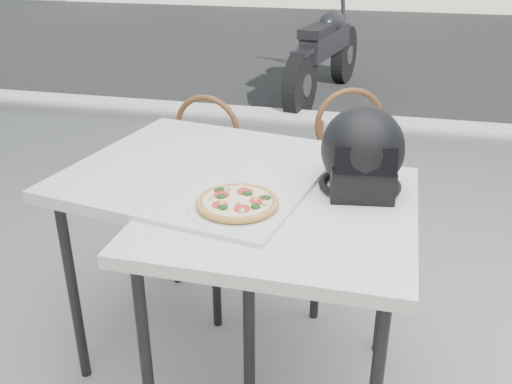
% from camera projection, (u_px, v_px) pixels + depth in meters
% --- Properties ---
extents(ground, '(80.00, 80.00, 0.00)m').
position_uv_depth(ground, '(419.00, 367.00, 2.39)').
color(ground, gray).
rests_on(ground, ground).
extents(street_asphalt, '(30.00, 8.00, 0.00)m').
position_uv_depth(street_asphalt, '(408.00, 48.00, 8.55)').
color(street_asphalt, black).
rests_on(street_asphalt, ground).
extents(curb, '(30.00, 0.25, 0.12)m').
position_uv_depth(curb, '(411.00, 128.00, 5.00)').
color(curb, '#A9A69E').
rests_on(curb, ground).
extents(cafe_table_main, '(0.89, 0.89, 0.83)m').
position_uv_depth(cafe_table_main, '(281.00, 225.00, 1.92)').
color(cafe_table_main, silver).
rests_on(cafe_table_main, ground).
extents(plate, '(0.44, 0.44, 0.02)m').
position_uv_depth(plate, '(238.00, 208.00, 1.85)').
color(plate, white).
rests_on(plate, cafe_table_main).
extents(pizza, '(0.28, 0.28, 0.03)m').
position_uv_depth(pizza, '(237.00, 202.00, 1.84)').
color(pizza, gold).
rests_on(pizza, plate).
extents(helmet, '(0.33, 0.34, 0.30)m').
position_uv_depth(helmet, '(362.00, 154.00, 1.95)').
color(helmet, black).
rests_on(helmet, cafe_table_main).
extents(cafe_chair_main, '(0.48, 0.48, 0.96)m').
position_uv_depth(cafe_chair_main, '(341.00, 162.00, 3.03)').
color(cafe_chair_main, brown).
rests_on(cafe_chair_main, ground).
extents(cafe_table_side, '(1.04, 1.04, 0.85)m').
position_uv_depth(cafe_table_side, '(201.00, 184.00, 2.19)').
color(cafe_table_side, silver).
rests_on(cafe_table_side, ground).
extents(cafe_chair_side, '(0.40, 0.40, 0.93)m').
position_uv_depth(cafe_chair_side, '(216.00, 167.00, 3.00)').
color(cafe_chair_side, brown).
rests_on(cafe_chair_side, ground).
extents(motorcycle, '(0.63, 2.13, 1.07)m').
position_uv_depth(motorcycle, '(325.00, 54.00, 5.88)').
color(motorcycle, black).
rests_on(motorcycle, street_asphalt).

